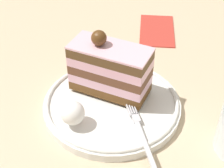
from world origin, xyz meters
TOP-DOWN VIEW (x-y plane):
  - ground_plane at (0.00, 0.00)m, footprint 2.40×2.40m
  - dessert_plate at (-0.03, -0.02)m, footprint 0.21×0.21m
  - cake_slice at (-0.01, -0.04)m, footprint 0.12×0.06m
  - whipped_cream_dollop at (-0.00, 0.04)m, footprint 0.03×0.03m
  - fork at (-0.09, 0.02)m, footprint 0.09×0.10m
  - folded_napkin at (-0.00, -0.27)m, footprint 0.11×0.14m

SIDE VIEW (x-z plane):
  - ground_plane at x=0.00m, z-range 0.00..0.00m
  - folded_napkin at x=0.00m, z-range 0.00..0.00m
  - dessert_plate at x=-0.03m, z-range 0.00..0.02m
  - fork at x=-0.09m, z-range 0.02..0.02m
  - whipped_cream_dollop at x=0.00m, z-range 0.02..0.05m
  - cake_slice at x=-0.01m, z-range 0.01..0.11m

